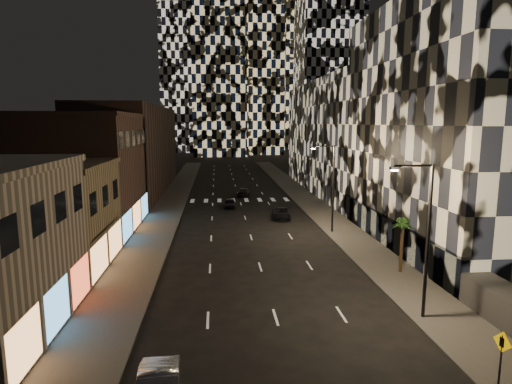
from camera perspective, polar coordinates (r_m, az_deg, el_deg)
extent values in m
cube|color=#47443F|center=(63.98, -11.17, -1.15)|extent=(4.00, 120.00, 0.15)
cube|color=#47443F|center=(65.02, 6.65, -0.87)|extent=(4.00, 120.00, 0.15)
cube|color=#4C4C47|center=(63.80, -9.29, -1.12)|extent=(0.20, 120.00, 0.15)
cube|color=#4C4C47|center=(64.62, 4.82, -0.90)|extent=(0.20, 120.00, 0.15)
cube|color=#857450|center=(37.03, -26.83, -3.32)|extent=(10.00, 10.00, 8.00)
cube|color=#473028|center=(48.40, -21.65, 2.16)|extent=(10.00, 15.00, 12.00)
cube|color=#473028|center=(74.02, -15.98, 5.46)|extent=(10.00, 40.00, 14.00)
cube|color=#232326|center=(43.86, 27.15, 7.70)|extent=(16.00, 25.00, 22.00)
cube|color=#383838|center=(41.48, 17.12, -5.00)|extent=(0.60, 25.00, 3.00)
cube|color=#232326|center=(73.47, 13.35, 7.11)|extent=(16.00, 40.00, 18.00)
cube|color=black|center=(157.33, 9.79, 23.30)|extent=(20.00, 20.00, 100.00)
cube|color=black|center=(156.83, -5.04, 22.50)|extent=(18.00, 18.00, 95.00)
cylinder|color=black|center=(26.46, 21.92, -6.25)|extent=(0.20, 0.20, 9.00)
cylinder|color=black|center=(25.20, 20.29, 3.29)|extent=(2.20, 0.14, 0.14)
cube|color=black|center=(24.76, 17.97, 3.04)|extent=(0.50, 0.25, 0.18)
cube|color=#FFEAB2|center=(24.77, 17.96, 2.76)|extent=(0.35, 0.18, 0.06)
cylinder|color=black|center=(44.77, 10.26, 0.40)|extent=(0.20, 0.20, 9.00)
cylinder|color=black|center=(44.04, 9.04, 6.05)|extent=(2.20, 0.14, 0.14)
cube|color=black|center=(43.79, 7.63, 5.91)|extent=(0.50, 0.25, 0.18)
cube|color=#FFEAB2|center=(43.80, 7.63, 5.75)|extent=(0.35, 0.18, 0.06)
imported|color=black|center=(57.87, -3.51, -1.52)|extent=(1.61, 3.73, 1.25)
imported|color=black|center=(67.04, -1.68, -0.01)|extent=(2.37, 4.67, 1.30)
imported|color=black|center=(51.60, 3.43, -2.84)|extent=(2.65, 4.75, 1.26)
cylinder|color=black|center=(21.72, 29.79, -19.32)|extent=(0.08, 0.08, 2.62)
cube|color=#F5AC00|center=(21.29, 30.02, -16.94)|extent=(0.21, 0.91, 0.92)
cube|color=black|center=(21.27, 29.95, -16.96)|extent=(0.06, 0.23, 0.42)
cylinder|color=#47331E|center=(34.54, 18.82, -7.17)|extent=(0.27, 0.27, 3.59)
sphere|color=#23491A|center=(34.05, 19.00, -4.00)|extent=(0.79, 0.79, 0.79)
cone|color=#23491A|center=(34.09, 19.46, -4.11)|extent=(1.57, 0.82, 0.95)
cone|color=#23491A|center=(34.29, 19.25, -4.02)|extent=(1.49, 1.09, 0.95)
cone|color=#23491A|center=(34.32, 18.85, -3.98)|extent=(0.50, 1.58, 0.95)
cone|color=#23491A|center=(34.16, 18.55, -4.03)|extent=(1.32, 1.33, 0.95)
cone|color=#23491A|center=(33.92, 18.58, -4.12)|extent=(1.58, 0.48, 0.95)
cone|color=#23491A|center=(33.79, 18.92, -4.19)|extent=(1.10, 1.48, 0.95)
cone|color=#23491A|center=(33.87, 19.31, -4.18)|extent=(0.80, 1.58, 0.95)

